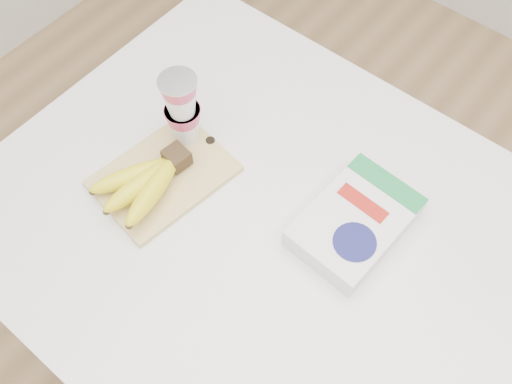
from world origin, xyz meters
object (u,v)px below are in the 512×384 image
cutting_board (164,176)px  yogurt_stack (182,108)px  table (299,338)px  bananas (145,181)px  cereal_box (355,222)px

cutting_board → yogurt_stack: yogurt_stack is taller
table → bananas: bearing=-164.4°
yogurt_stack → cereal_box: yogurt_stack is taller
table → yogurt_stack: yogurt_stack is taller
cutting_board → yogurt_stack: size_ratio=1.49×
yogurt_stack → cereal_box: (0.39, 0.05, -0.08)m
table → bananas: 0.66m
table → yogurt_stack: bearing=173.0°
bananas → cereal_box: size_ratio=0.86×
bananas → yogurt_stack: yogurt_stack is taller
bananas → table: bearing=15.6°
cutting_board → bananas: bearing=-83.5°
bananas → yogurt_stack: (-0.02, 0.14, 0.07)m
bananas → yogurt_stack: size_ratio=1.19×
table → bananas: bananas is taller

